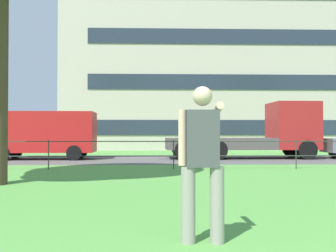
# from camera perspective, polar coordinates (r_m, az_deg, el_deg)

# --- Properties ---
(street_strip) EXTENTS (80.00, 7.03, 0.01)m
(street_strip) POSITION_cam_1_polar(r_m,az_deg,el_deg) (19.86, 6.18, -4.55)
(street_strip) COLOR #565454
(street_strip) RESTS_ON ground
(park_fence) EXTENTS (29.72, 0.04, 1.00)m
(park_fence) POSITION_cam_1_polar(r_m,az_deg,el_deg) (14.42, 9.23, -3.21)
(park_fence) COLOR #333833
(park_fence) RESTS_ON ground
(person_thrower) EXTENTS (0.53, 0.75, 1.74)m
(person_thrower) POSITION_cam_1_polar(r_m,az_deg,el_deg) (4.63, 4.76, -4.42)
(person_thrower) COLOR gray
(person_thrower) RESTS_ON ground
(panel_van_far_left) EXTENTS (5.04, 2.19, 2.24)m
(panel_van_far_left) POSITION_cam_1_polar(r_m,az_deg,el_deg) (20.46, -17.00, -0.86)
(panel_van_far_left) COLOR red
(panel_van_far_left) RESTS_ON ground
(flatbed_truck_right) EXTENTS (7.34, 2.55, 2.75)m
(flatbed_truck_right) POSITION_cam_1_polar(r_m,az_deg,el_deg) (20.86, 12.97, -1.02)
(flatbed_truck_right) COLOR #B22323
(flatbed_truck_right) RESTS_ON ground
(apartment_building_background) EXTENTS (27.21, 11.87, 13.66)m
(apartment_building_background) POSITION_cam_1_polar(r_m,az_deg,el_deg) (36.64, 8.48, 7.77)
(apartment_building_background) COLOR beige
(apartment_building_background) RESTS_ON ground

